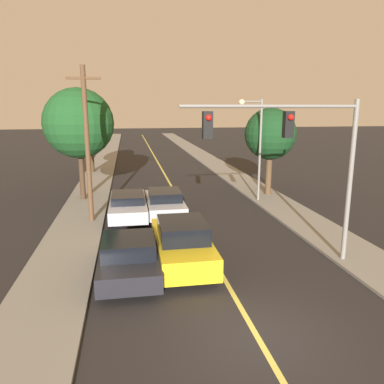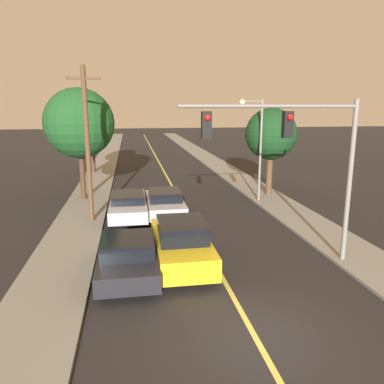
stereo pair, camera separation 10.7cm
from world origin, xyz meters
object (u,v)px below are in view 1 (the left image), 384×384
object	(u,v)px
car_near_lane_front	(182,243)
car_near_lane_second	(165,202)
tree_right_near	(270,134)
tree_left_far	(90,129)
car_outer_lane_front	(129,256)
car_outer_lane_second	(128,205)
utility_pole_left	(87,143)
traffic_signal_mast	(297,146)
tree_left_near	(79,123)
streetlamp_right	(255,136)

from	to	relation	value
car_near_lane_front	car_near_lane_second	xyz separation A→B (m)	(0.00, 6.65, -0.13)
tree_right_near	tree_left_far	bearing A→B (deg)	138.12
car_near_lane_second	car_outer_lane_front	world-z (taller)	car_outer_lane_front
car_outer_lane_second	utility_pole_left	distance (m)	3.84
car_near_lane_second	car_outer_lane_front	size ratio (longest dim) A/B	1.08
utility_pole_left	tree_left_far	bearing A→B (deg)	94.77
traffic_signal_mast	utility_pole_left	bearing A→B (deg)	139.28
car_outer_lane_second	tree_left_near	bearing A→B (deg)	122.63
traffic_signal_mast	utility_pole_left	world-z (taller)	utility_pole_left
car_outer_lane_front	tree_left_near	xyz separation A→B (m)	(-2.78, 11.49, 4.07)
car_near_lane_front	tree_right_near	world-z (taller)	tree_right_near
streetlamp_right	car_outer_lane_second	bearing A→B (deg)	-163.64
tree_left_far	tree_right_near	world-z (taller)	tree_right_near
car_near_lane_second	tree_left_near	world-z (taller)	tree_left_near
car_outer_lane_front	tree_left_far	distance (m)	22.31
utility_pole_left	tree_left_near	xyz separation A→B (m)	(-0.94, 4.85, 0.74)
car_outer_lane_second	tree_left_far	size ratio (longest dim) A/B	0.93
car_outer_lane_second	tree_left_near	xyz separation A→B (m)	(-2.78, 4.35, 4.07)
car_outer_lane_second	tree_left_far	xyz separation A→B (m)	(-3.12, 14.72, 3.15)
traffic_signal_mast	tree_left_near	bearing A→B (deg)	127.03
car_near_lane_second	streetlamp_right	world-z (taller)	streetlamp_right
utility_pole_left	tree_left_far	xyz separation A→B (m)	(-1.27, 15.23, -0.17)
car_outer_lane_second	tree_left_far	world-z (taller)	tree_left_far
tree_left_far	streetlamp_right	bearing A→B (deg)	-49.23
car_near_lane_front	traffic_signal_mast	distance (m)	5.39
traffic_signal_mast	tree_right_near	world-z (taller)	traffic_signal_mast
tree_left_near	streetlamp_right	bearing A→B (deg)	-11.41
car_outer_lane_second	streetlamp_right	xyz separation A→B (m)	(7.64, 2.24, 3.36)
tree_right_near	traffic_signal_mast	bearing A→B (deg)	-106.70
car_outer_lane_front	car_outer_lane_second	world-z (taller)	car_outer_lane_front
car_outer_lane_front	tree_left_near	bearing A→B (deg)	103.61
car_outer_lane_front	tree_left_far	size ratio (longest dim) A/B	0.80
car_near_lane_second	traffic_signal_mast	world-z (taller)	traffic_signal_mast
utility_pole_left	tree_right_near	size ratio (longest dim) A/B	1.35
car_outer_lane_second	tree_left_far	bearing A→B (deg)	101.96
car_near_lane_front	car_outer_lane_front	xyz separation A→B (m)	(-1.96, -0.70, -0.12)
car_near_lane_second	tree_left_far	size ratio (longest dim) A/B	0.86
car_outer_lane_front	utility_pole_left	world-z (taller)	utility_pole_left
car_near_lane_front	traffic_signal_mast	xyz separation A→B (m)	(3.96, -0.75, 3.57)
traffic_signal_mast	tree_left_near	distance (m)	14.46
traffic_signal_mast	streetlamp_right	world-z (taller)	streetlamp_right
car_near_lane_second	tree_left_far	distance (m)	15.70
streetlamp_right	tree_left_near	world-z (taller)	tree_left_near
tree_left_far	traffic_signal_mast	bearing A→B (deg)	-67.58
traffic_signal_mast	tree_left_far	bearing A→B (deg)	112.42
car_outer_lane_front	car_outer_lane_second	distance (m)	7.14
traffic_signal_mast	tree_right_near	size ratio (longest dim) A/B	1.13
traffic_signal_mast	tree_right_near	xyz separation A→B (m)	(3.26, 10.88, -0.37)
streetlamp_right	traffic_signal_mast	bearing A→B (deg)	-100.33
car_near_lane_second	tree_left_near	xyz separation A→B (m)	(-4.74, 4.14, 4.07)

